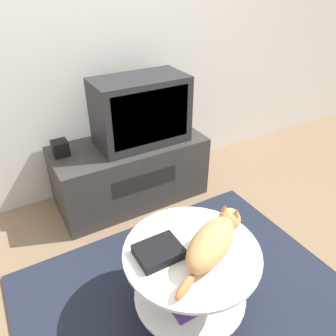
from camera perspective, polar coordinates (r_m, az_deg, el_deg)
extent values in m
plane|color=#7F664C|center=(2.00, 4.00, -22.79)|extent=(12.00, 12.00, 0.00)
cube|color=silver|center=(2.49, -14.97, 23.30)|extent=(8.00, 0.05, 2.60)
cube|color=#1E2333|center=(1.99, 4.01, -22.63)|extent=(1.80, 1.47, 0.02)
cube|color=#33302D|center=(2.59, -6.57, -0.57)|extent=(1.15, 0.52, 0.50)
cube|color=black|center=(2.37, -4.10, -2.42)|extent=(0.52, 0.01, 0.14)
cube|color=#232326|center=(2.39, -4.82, 9.90)|extent=(0.66, 0.36, 0.49)
cube|color=black|center=(2.24, -2.87, 8.77)|extent=(0.57, 0.01, 0.38)
cube|color=black|center=(2.39, -18.24, 3.31)|extent=(0.11, 0.11, 0.11)
cylinder|color=#B2B2B7|center=(1.96, 3.65, -23.06)|extent=(0.28, 0.28, 0.01)
cylinder|color=#B7B7BC|center=(1.80, 3.88, -19.25)|extent=(0.04, 0.04, 0.43)
cylinder|color=white|center=(1.86, 3.79, -20.86)|extent=(0.59, 0.59, 0.01)
cylinder|color=white|center=(1.63, 4.17, -14.33)|extent=(0.67, 0.67, 0.02)
cube|color=#2D478C|center=(1.89, 3.54, -18.66)|extent=(0.21, 0.14, 0.04)
cube|color=#51387A|center=(1.80, 3.82, -22.84)|extent=(0.19, 0.13, 0.01)
cube|color=black|center=(1.58, -1.63, -14.34)|extent=(0.21, 0.17, 0.05)
ellipsoid|color=tan|center=(1.56, 7.49, -12.90)|extent=(0.41, 0.33, 0.15)
sphere|color=tan|center=(1.73, 10.63, -8.75)|extent=(0.12, 0.12, 0.12)
cone|color=#B2703D|center=(1.69, 9.83, -6.85)|extent=(0.04, 0.04, 0.04)
cone|color=#B2703D|center=(1.68, 11.84, -7.52)|extent=(0.04, 0.04, 0.04)
ellipsoid|color=#B2703D|center=(1.44, 3.03, -19.90)|extent=(0.15, 0.11, 0.05)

